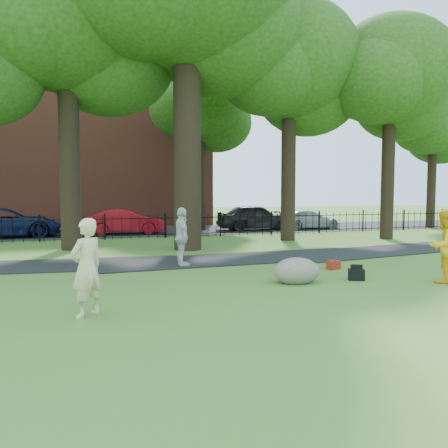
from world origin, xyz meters
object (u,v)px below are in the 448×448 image
object	(u,v)px
boulder	(296,269)
red_sedan	(125,222)
woman	(87,267)
man	(444,246)

from	to	relation	value
boulder	red_sedan	size ratio (longest dim) A/B	0.28
woman	man	xyz separation A→B (m)	(8.71, 0.38, 0.02)
red_sedan	woman	bearing A→B (deg)	174.60
man	red_sedan	distance (m)	17.42
man	red_sedan	size ratio (longest dim) A/B	0.44
boulder	red_sedan	xyz separation A→B (m)	(-2.87, 15.03, 0.35)
woman	red_sedan	xyz separation A→B (m)	(2.27, 16.56, -0.21)
man	boulder	bearing A→B (deg)	-22.76
woman	boulder	size ratio (longest dim) A/B	1.51
woman	boulder	world-z (taller)	woman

